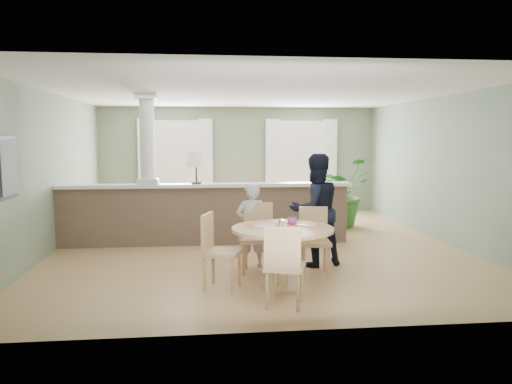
{
  "coord_description": "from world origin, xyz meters",
  "views": [
    {
      "loc": [
        -0.95,
        -8.77,
        1.94
      ],
      "look_at": [
        -0.1,
        -1.0,
        1.08
      ],
      "focal_mm": 35.0,
      "sensor_mm": 36.0,
      "label": 1
    }
  ],
  "objects": [
    {
      "name": "chair_side",
      "position": [
        -0.77,
        -2.48,
        0.54
      ],
      "size": [
        0.55,
        0.55,
        0.97
      ],
      "rotation": [
        0.0,
        0.0,
        1.25
      ],
      "color": "tan",
      "rests_on": "ground"
    },
    {
      "name": "man_person",
      "position": [
        0.74,
        -1.47,
        0.85
      ],
      "size": [
        0.97,
        0.85,
        1.7
      ],
      "primitive_type": "imported",
      "rotation": [
        0.0,
        0.0,
        3.43
      ],
      "color": "black",
      "rests_on": "ground"
    },
    {
      "name": "chair_far_boy",
      "position": [
        -0.16,
        -1.69,
        0.54
      ],
      "size": [
        0.52,
        0.52,
        0.98
      ],
      "rotation": [
        0.0,
        0.0,
        -0.2
      ],
      "color": "tan",
      "rests_on": "ground"
    },
    {
      "name": "houseplant",
      "position": [
        2.08,
        1.82,
        0.74
      ],
      "size": [
        1.75,
        1.7,
        1.48
      ],
      "primitive_type": "imported",
      "rotation": [
        0.0,
        0.0,
        0.59
      ],
      "color": "#2E6C2B",
      "rests_on": "ground"
    },
    {
      "name": "chair_far_man",
      "position": [
        0.63,
        -1.9,
        0.52
      ],
      "size": [
        0.46,
        0.46,
        0.95
      ],
      "rotation": [
        0.0,
        0.0,
        -0.09
      ],
      "color": "tan",
      "rests_on": "ground"
    },
    {
      "name": "sofa",
      "position": [
        0.62,
        1.74,
        0.42
      ],
      "size": [
        2.92,
        1.3,
        0.83
      ],
      "primitive_type": "imported",
      "rotation": [
        0.0,
        0.0,
        -0.06
      ],
      "color": "#88614A",
      "rests_on": "ground"
    },
    {
      "name": "pony_wall",
      "position": [
        -0.99,
        0.2,
        0.71
      ],
      "size": [
        5.32,
        0.38,
        2.7
      ],
      "color": "brown",
      "rests_on": "ground"
    },
    {
      "name": "dining_table",
      "position": [
        0.07,
        -2.54,
        0.63
      ],
      "size": [
        1.31,
        1.31,
        0.89
      ],
      "rotation": [
        0.0,
        0.0,
        0.19
      ],
      "color": "tan",
      "rests_on": "ground"
    },
    {
      "name": "room_shell",
      "position": [
        -0.03,
        0.63,
        1.81
      ],
      "size": [
        7.02,
        8.02,
        2.71
      ],
      "color": "gray",
      "rests_on": "ground"
    },
    {
      "name": "ground",
      "position": [
        0.0,
        0.0,
        0.0
      ],
      "size": [
        8.0,
        8.0,
        0.0
      ],
      "primitive_type": "plane",
      "color": "tan",
      "rests_on": "ground"
    },
    {
      "name": "child_person",
      "position": [
        -0.23,
        -1.49,
        0.63
      ],
      "size": [
        0.49,
        0.35,
        1.27
      ],
      "primitive_type": "imported",
      "rotation": [
        0.0,
        0.0,
        3.25
      ],
      "color": "#ABAAB0",
      "rests_on": "ground"
    },
    {
      "name": "chair_near",
      "position": [
        -0.04,
        -3.32,
        0.53
      ],
      "size": [
        0.55,
        0.55,
        0.95
      ],
      "rotation": [
        0.0,
        0.0,
        2.82
      ],
      "color": "tan",
      "rests_on": "ground"
    }
  ]
}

